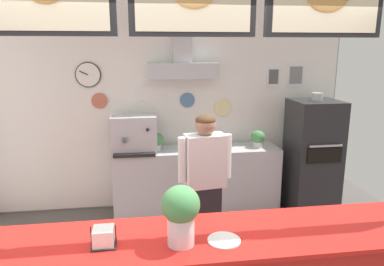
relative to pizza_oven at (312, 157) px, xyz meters
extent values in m
cube|color=gray|center=(-1.97, 0.60, 0.66)|extent=(5.05, 0.12, 2.91)
cube|color=white|center=(-1.97, 0.53, 0.66)|extent=(5.01, 0.01, 2.87)
cylinder|color=black|center=(-2.97, 0.52, 1.11)|extent=(0.33, 0.02, 0.33)
cylinder|color=white|center=(-2.97, 0.51, 1.11)|extent=(0.31, 0.01, 0.31)
cube|color=black|center=(-3.02, 0.50, 1.14)|extent=(0.11, 0.01, 0.06)
cylinder|color=#C1664C|center=(-2.85, 0.52, 0.77)|extent=(0.21, 0.02, 0.21)
cylinder|color=white|center=(-2.27, 0.52, 0.60)|extent=(0.29, 0.02, 0.29)
cylinder|color=teal|center=(-1.65, 0.52, 0.75)|extent=(0.20, 0.02, 0.20)
cylinder|color=beige|center=(-1.15, 0.52, 0.63)|extent=(0.24, 0.02, 0.24)
cube|color=white|center=(-0.42, 0.52, 1.06)|extent=(0.19, 0.02, 0.28)
cube|color=#515151|center=(-0.42, 0.51, 1.06)|extent=(0.14, 0.01, 0.20)
cube|color=white|center=(-0.08, 0.52, 1.08)|extent=(0.26, 0.02, 0.34)
cube|color=slate|center=(-0.08, 0.51, 1.08)|extent=(0.19, 0.01, 0.24)
cube|color=#B7BABF|center=(-1.73, 0.37, 1.17)|extent=(0.93, 0.33, 0.20)
cube|color=#B7BABF|center=(-1.73, 0.42, 1.67)|extent=(0.24, 0.24, 0.80)
cube|color=red|center=(-1.97, -2.35, 0.25)|extent=(4.35, 0.64, 0.03)
cube|color=#B7BABF|center=(-1.57, 0.20, -0.33)|extent=(2.24, 0.54, 0.92)
cube|color=#929499|center=(-1.57, 0.20, -0.62)|extent=(2.12, 0.49, 0.02)
cube|color=#232326|center=(0.00, 0.00, 0.00)|extent=(0.62, 0.61, 1.57)
cube|color=black|center=(0.00, -0.32, 0.12)|extent=(0.46, 0.02, 0.20)
cube|color=#B7BABF|center=(0.00, -0.34, 0.25)|extent=(0.43, 0.02, 0.02)
cylinder|color=#B7BABF|center=(0.00, 0.00, 0.83)|extent=(0.14, 0.14, 0.10)
cube|color=#232328|center=(-1.69, -1.08, -0.34)|extent=(0.32, 0.24, 0.89)
cube|color=white|center=(-1.69, -1.08, 0.37)|extent=(0.42, 0.27, 0.53)
cylinder|color=white|center=(-1.45, -1.05, 0.39)|extent=(0.08, 0.08, 0.45)
cylinder|color=white|center=(-1.92, -1.11, 0.39)|extent=(0.08, 0.08, 0.45)
sphere|color=#997056|center=(-1.69, -1.08, 0.73)|extent=(0.21, 0.21, 0.21)
ellipsoid|color=#4C331E|center=(-1.69, -1.08, 0.77)|extent=(0.20, 0.20, 0.11)
cube|color=#B7BABF|center=(-2.40, 0.18, 0.37)|extent=(0.58, 0.38, 0.48)
cylinder|color=#4C4C51|center=(-2.51, -0.04, 0.35)|extent=(0.06, 0.06, 0.06)
cube|color=black|center=(-2.40, -0.05, 0.15)|extent=(0.52, 0.10, 0.04)
sphere|color=black|center=(-2.22, -0.03, 0.47)|extent=(0.04, 0.04, 0.04)
cylinder|color=beige|center=(-0.73, 0.16, 0.17)|extent=(0.13, 0.13, 0.07)
ellipsoid|color=#47894C|center=(-0.73, 0.16, 0.27)|extent=(0.19, 0.19, 0.17)
cylinder|color=#4C4C51|center=(-1.45, 0.16, 0.17)|extent=(0.13, 0.13, 0.08)
ellipsoid|color=#47894C|center=(-1.45, 0.16, 0.28)|extent=(0.18, 0.18, 0.16)
cylinder|color=beige|center=(-2.10, 0.16, 0.18)|extent=(0.11, 0.11, 0.09)
ellipsoid|color=#47894C|center=(-2.10, 0.16, 0.29)|extent=(0.19, 0.19, 0.17)
cube|color=#262628|center=(-2.55, -2.38, 0.27)|extent=(0.15, 0.15, 0.01)
cylinder|color=#262628|center=(-2.63, -2.38, 0.33)|extent=(0.01, 0.01, 0.13)
cylinder|color=#262628|center=(-2.48, -2.38, 0.33)|extent=(0.01, 0.01, 0.13)
cube|color=white|center=(-2.55, -2.38, 0.33)|extent=(0.13, 0.13, 0.11)
cylinder|color=silver|center=(-2.08, -2.44, 0.36)|extent=(0.17, 0.17, 0.18)
cylinder|color=gray|center=(-2.08, -2.44, 0.30)|extent=(0.16, 0.16, 0.06)
ellipsoid|color=#47894C|center=(-2.08, -2.44, 0.53)|extent=(0.24, 0.24, 0.24)
cylinder|color=white|center=(-1.81, -2.44, 0.27)|extent=(0.21, 0.21, 0.01)
camera|label=1|loc=(-2.31, -4.46, 1.45)|focal=33.95mm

